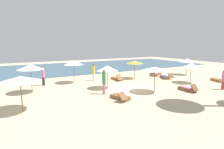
{
  "coord_description": "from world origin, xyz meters",
  "views": [
    {
      "loc": [
        -9.1,
        -12.66,
        3.94
      ],
      "look_at": [
        -0.87,
        1.95,
        1.1
      ],
      "focal_mm": 28.87,
      "sensor_mm": 36.0,
      "label": 1
    }
  ],
  "objects_px": {
    "person_0": "(224,80)",
    "umbrella_3": "(20,79)",
    "person_2": "(94,72)",
    "umbrella_2": "(191,65)",
    "lounger_5": "(120,97)",
    "umbrella_6": "(30,67)",
    "person_3": "(43,76)",
    "umbrella_0": "(187,60)",
    "umbrella_1": "(155,69)",
    "lounger_4": "(154,75)",
    "lounger_0": "(165,77)",
    "person_1": "(104,82)",
    "umbrella_4": "(135,62)",
    "lounger_2": "(218,80)",
    "lounger_1": "(117,79)",
    "lounger_3": "(188,89)",
    "umbrella_7": "(74,63)",
    "umbrella_5": "(107,68)"
  },
  "relations": [
    {
      "from": "umbrella_7",
      "to": "lounger_2",
      "type": "xyz_separation_m",
      "value": [
        13.59,
        -6.9,
        -1.92
      ]
    },
    {
      "from": "umbrella_6",
      "to": "person_0",
      "type": "xyz_separation_m",
      "value": [
        14.72,
        -7.04,
        -1.25
      ]
    },
    {
      "from": "umbrella_2",
      "to": "person_1",
      "type": "distance_m",
      "value": 9.71
    },
    {
      "from": "lounger_5",
      "to": "person_0",
      "type": "bearing_deg",
      "value": -11.83
    },
    {
      "from": "lounger_0",
      "to": "lounger_4",
      "type": "bearing_deg",
      "value": 88.03
    },
    {
      "from": "umbrella_6",
      "to": "lounger_0",
      "type": "relative_size",
      "value": 1.31
    },
    {
      "from": "umbrella_0",
      "to": "person_3",
      "type": "distance_m",
      "value": 17.45
    },
    {
      "from": "umbrella_7",
      "to": "lounger_1",
      "type": "bearing_deg",
      "value": -12.03
    },
    {
      "from": "umbrella_2",
      "to": "lounger_0",
      "type": "xyz_separation_m",
      "value": [
        -0.55,
        2.93,
        -1.62
      ]
    },
    {
      "from": "umbrella_3",
      "to": "person_2",
      "type": "height_order",
      "value": "umbrella_3"
    },
    {
      "from": "lounger_1",
      "to": "lounger_4",
      "type": "relative_size",
      "value": 0.99
    },
    {
      "from": "umbrella_1",
      "to": "person_1",
      "type": "distance_m",
      "value": 4.31
    },
    {
      "from": "umbrella_3",
      "to": "person_0",
      "type": "height_order",
      "value": "umbrella_3"
    },
    {
      "from": "umbrella_2",
      "to": "lounger_5",
      "type": "bearing_deg",
      "value": -172.23
    },
    {
      "from": "umbrella_0",
      "to": "lounger_2",
      "type": "bearing_deg",
      "value": -98.82
    },
    {
      "from": "lounger_4",
      "to": "person_3",
      "type": "relative_size",
      "value": 0.96
    },
    {
      "from": "umbrella_6",
      "to": "person_3",
      "type": "distance_m",
      "value": 2.91
    },
    {
      "from": "umbrella_3",
      "to": "person_2",
      "type": "bearing_deg",
      "value": 40.55
    },
    {
      "from": "umbrella_0",
      "to": "lounger_5",
      "type": "relative_size",
      "value": 1.19
    },
    {
      "from": "umbrella_5",
      "to": "lounger_3",
      "type": "height_order",
      "value": "umbrella_5"
    },
    {
      "from": "lounger_0",
      "to": "umbrella_0",
      "type": "bearing_deg",
      "value": 7.83
    },
    {
      "from": "umbrella_4",
      "to": "lounger_4",
      "type": "bearing_deg",
      "value": 3.08
    },
    {
      "from": "umbrella_0",
      "to": "umbrella_1",
      "type": "distance_m",
      "value": 10.57
    },
    {
      "from": "lounger_1",
      "to": "person_0",
      "type": "distance_m",
      "value": 10.07
    },
    {
      "from": "person_2",
      "to": "lounger_1",
      "type": "bearing_deg",
      "value": -22.18
    },
    {
      "from": "person_2",
      "to": "person_1",
      "type": "bearing_deg",
      "value": -105.13
    },
    {
      "from": "umbrella_5",
      "to": "person_2",
      "type": "xyz_separation_m",
      "value": [
        0.34,
        3.76,
        -0.87
      ]
    },
    {
      "from": "umbrella_3",
      "to": "umbrella_7",
      "type": "bearing_deg",
      "value": 50.7
    },
    {
      "from": "lounger_1",
      "to": "person_1",
      "type": "distance_m",
      "value": 5.84
    },
    {
      "from": "umbrella_2",
      "to": "lounger_2",
      "type": "height_order",
      "value": "umbrella_2"
    },
    {
      "from": "lounger_2",
      "to": "lounger_3",
      "type": "distance_m",
      "value": 6.29
    },
    {
      "from": "umbrella_7",
      "to": "person_3",
      "type": "height_order",
      "value": "umbrella_7"
    },
    {
      "from": "umbrella_7",
      "to": "lounger_0",
      "type": "xyz_separation_m",
      "value": [
        9.88,
        -2.94,
        -1.91
      ]
    },
    {
      "from": "person_3",
      "to": "lounger_1",
      "type": "bearing_deg",
      "value": -9.46
    },
    {
      "from": "lounger_5",
      "to": "umbrella_5",
      "type": "bearing_deg",
      "value": 78.01
    },
    {
      "from": "umbrella_6",
      "to": "lounger_0",
      "type": "bearing_deg",
      "value": -3.59
    },
    {
      "from": "umbrella_4",
      "to": "lounger_1",
      "type": "height_order",
      "value": "umbrella_4"
    },
    {
      "from": "umbrella_2",
      "to": "lounger_1",
      "type": "distance_m",
      "value": 7.77
    },
    {
      "from": "umbrella_0",
      "to": "umbrella_4",
      "type": "relative_size",
      "value": 1.04
    },
    {
      "from": "person_0",
      "to": "umbrella_3",
      "type": "bearing_deg",
      "value": 169.77
    },
    {
      "from": "lounger_1",
      "to": "lounger_5",
      "type": "relative_size",
      "value": 0.97
    },
    {
      "from": "umbrella_4",
      "to": "person_3",
      "type": "xyz_separation_m",
      "value": [
        -9.76,
        1.42,
        -0.95
      ]
    },
    {
      "from": "umbrella_4",
      "to": "lounger_2",
      "type": "distance_m",
      "value": 9.05
    },
    {
      "from": "person_3",
      "to": "lounger_2",
      "type": "bearing_deg",
      "value": -23.47
    },
    {
      "from": "lounger_3",
      "to": "person_1",
      "type": "relative_size",
      "value": 0.86
    },
    {
      "from": "umbrella_4",
      "to": "umbrella_5",
      "type": "bearing_deg",
      "value": -152.17
    },
    {
      "from": "umbrella_1",
      "to": "umbrella_4",
      "type": "relative_size",
      "value": 1.05
    },
    {
      "from": "umbrella_3",
      "to": "lounger_3",
      "type": "bearing_deg",
      "value": -7.59
    },
    {
      "from": "umbrella_2",
      "to": "person_0",
      "type": "relative_size",
      "value": 1.18
    },
    {
      "from": "umbrella_1",
      "to": "lounger_1",
      "type": "xyz_separation_m",
      "value": [
        -0.09,
        5.78,
        -1.79
      ]
    }
  ]
}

